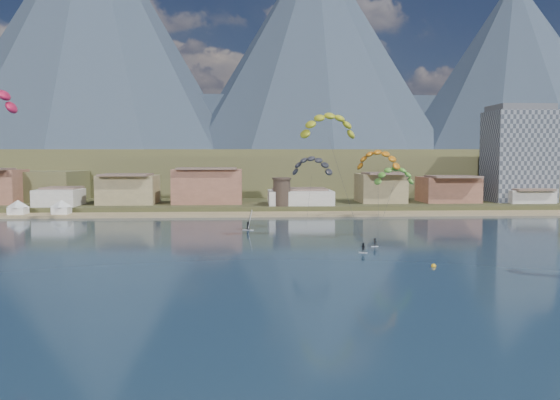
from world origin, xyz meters
name	(u,v)px	position (x,y,z in m)	size (l,w,h in m)	color
ground	(297,322)	(0.00, 0.00, 0.00)	(2400.00, 2400.00, 0.00)	#0E1B33
beach	(266,214)	(0.00, 106.00, 0.25)	(2200.00, 12.00, 0.90)	tan
land	(254,173)	(0.00, 560.00, 0.00)	(2200.00, 900.00, 4.00)	#4C4529
foothills	(302,172)	(22.39, 232.47, 9.08)	(940.00, 210.00, 18.00)	brown
mountain_ridge	(243,71)	(-14.60, 823.65, 150.31)	(2060.00, 480.00, 400.00)	#2F3C4F
town	(137,185)	(-40.00, 122.00, 8.00)	(400.00, 24.00, 12.00)	silver
apartment_tower	(518,154)	(85.00, 128.00, 17.82)	(20.00, 16.00, 32.00)	gray
watchtower	(282,192)	(5.00, 114.00, 6.37)	(5.82, 5.82, 8.60)	#47382D
kitesurfer_yellow	(328,122)	(10.84, 55.36, 23.59)	(12.04, 18.32, 28.03)	silver
kitesurfer_green	(394,173)	(24.68, 57.48, 13.44)	(11.21, 12.40, 17.36)	silver
distant_kite_dark	(312,163)	(9.58, 73.08, 15.44)	(10.54, 7.66, 18.66)	#262626
distant_kite_orange	(378,157)	(20.58, 54.18, 16.81)	(9.45, 7.52, 19.68)	#262626
windsurfer	(249,224)	(-4.95, 72.65, 1.49)	(2.96, 2.93, 4.69)	silver
buoy	(434,266)	(23.23, 27.70, 0.13)	(0.75, 0.75, 0.75)	yellow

